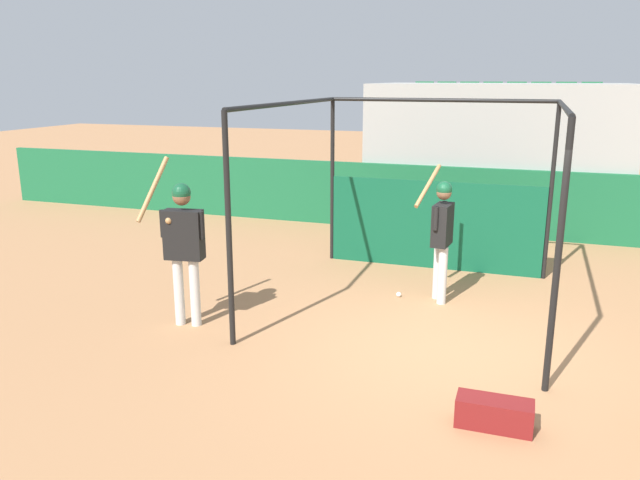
{
  "coord_description": "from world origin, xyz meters",
  "views": [
    {
      "loc": [
        0.78,
        -7.08,
        3.16
      ],
      "look_at": [
        -1.85,
        0.63,
        1.03
      ],
      "focal_mm": 35.0,
      "sensor_mm": 36.0,
      "label": 1
    }
  ],
  "objects_px": {
    "baseball": "(399,295)",
    "player_batter": "(442,230)",
    "equipment_bag": "(494,413)",
    "player_waiting": "(183,239)"
  },
  "relations": [
    {
      "from": "player_waiting",
      "to": "baseball",
      "type": "height_order",
      "value": "player_waiting"
    },
    {
      "from": "player_waiting",
      "to": "player_batter",
      "type": "bearing_deg",
      "value": -155.03
    },
    {
      "from": "player_batter",
      "to": "baseball",
      "type": "height_order",
      "value": "player_batter"
    },
    {
      "from": "player_waiting",
      "to": "baseball",
      "type": "distance_m",
      "value": 3.3
    },
    {
      "from": "player_waiting",
      "to": "baseball",
      "type": "bearing_deg",
      "value": -149.77
    },
    {
      "from": "equipment_bag",
      "to": "baseball",
      "type": "bearing_deg",
      "value": 116.03
    },
    {
      "from": "player_waiting",
      "to": "equipment_bag",
      "type": "distance_m",
      "value": 4.31
    },
    {
      "from": "equipment_bag",
      "to": "baseball",
      "type": "relative_size",
      "value": 9.46
    },
    {
      "from": "player_waiting",
      "to": "baseball",
      "type": "relative_size",
      "value": 29.57
    },
    {
      "from": "baseball",
      "to": "player_batter",
      "type": "bearing_deg",
      "value": 4.27
    }
  ]
}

